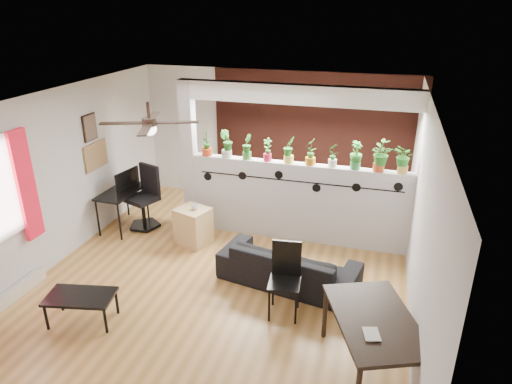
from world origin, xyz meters
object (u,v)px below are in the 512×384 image
computer_desk (122,194)px  office_chair (145,201)px  potted_plant_1 (227,143)px  potted_plant_7 (356,155)px  cup (195,207)px  folding_chair (286,272)px  cube_shelf (193,226)px  ceiling_fan (150,125)px  potted_plant_5 (311,151)px  potted_plant_2 (247,146)px  potted_plant_4 (289,149)px  potted_plant_8 (380,155)px  dining_table (375,324)px  potted_plant_6 (333,154)px  potted_plant_0 (207,141)px  sofa (289,266)px  potted_plant_3 (268,149)px  coffee_table (80,298)px  potted_plant_9 (404,159)px

computer_desk → office_chair: (0.38, 0.13, -0.15)m
potted_plant_1 → potted_plant_7: bearing=-0.0°
cup → folding_chair: (1.81, -1.35, -0.09)m
cube_shelf → office_chair: 1.12m
ceiling_fan → potted_plant_5: size_ratio=2.69×
potted_plant_2 → potted_plant_4: (0.70, 0.00, 0.01)m
potted_plant_8 → dining_table: size_ratio=0.31×
potted_plant_6 → cube_shelf: size_ratio=0.62×
potted_plant_0 → sofa: potted_plant_0 is taller
ceiling_fan → potted_plant_6: 2.89m
potted_plant_6 → cube_shelf: 2.56m
potted_plant_3 → potted_plant_5: potted_plant_5 is taller
ceiling_fan → potted_plant_5: (1.78, 1.80, -0.73)m
sofa → dining_table: size_ratio=1.24×
potted_plant_0 → sofa: (1.73, -1.34, -1.33)m
sofa → office_chair: office_chair is taller
sofa → potted_plant_0: bearing=-27.4°
potted_plant_6 → potted_plant_7: size_ratio=0.88×
cup → folding_chair: 2.26m
dining_table → coffee_table: 3.54m
potted_plant_3 → potted_plant_9: size_ratio=0.88×
cup → dining_table: size_ratio=0.08×
sofa → folding_chair: size_ratio=1.92×
potted_plant_3 → office_chair: size_ratio=0.34×
potted_plant_3 → potted_plant_4: potted_plant_4 is taller
potted_plant_5 → potted_plant_7: size_ratio=1.01×
potted_plant_1 → coffee_table: bearing=-107.7°
ceiling_fan → potted_plant_4: 2.41m
potted_plant_0 → potted_plant_2: bearing=0.0°
potted_plant_4 → ceiling_fan: bearing=-128.4°
office_chair → dining_table: office_chair is taller
ceiling_fan → cube_shelf: size_ratio=1.92×
potted_plant_0 → potted_plant_9: potted_plant_0 is taller
potted_plant_1 → potted_plant_4: bearing=-0.0°
potted_plant_0 → cup: potted_plant_0 is taller
potted_plant_2 → office_chair: potted_plant_2 is taller
potted_plant_2 → potted_plant_7: 1.76m
potted_plant_3 → office_chair: 2.41m
potted_plant_7 → potted_plant_8: bearing=-0.0°
potted_plant_2 → office_chair: (-1.80, -0.30, -1.08)m
potted_plant_5 → cube_shelf: 2.29m
ceiling_fan → potted_plant_6: ceiling_fan is taller
computer_desk → potted_plant_9: bearing=5.3°
potted_plant_0 → computer_desk: (-1.47, -0.43, -0.97)m
coffee_table → potted_plant_4: bearing=55.8°
coffee_table → ceiling_fan: bearing=63.4°
potted_plant_1 → potted_plant_3: (0.70, -0.00, -0.04)m
potted_plant_3 → dining_table: bearing=-55.7°
ceiling_fan → office_chair: (-1.07, 1.50, -1.82)m
cube_shelf → coffee_table: bearing=-85.7°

